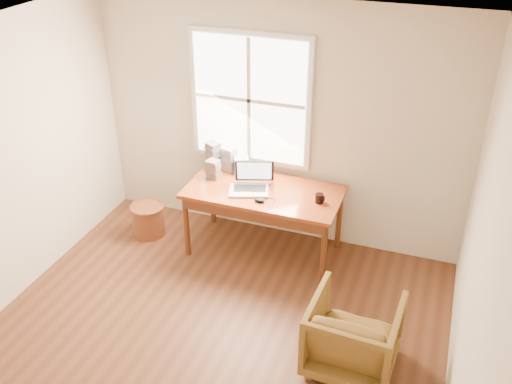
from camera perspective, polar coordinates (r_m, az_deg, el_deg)
room_shell at (r=4.27m, az=-6.70°, el=-3.30°), size 4.04×4.54×2.64m
desk at (r=5.86m, az=0.78°, el=0.01°), size 1.60×0.80×0.04m
armchair at (r=4.84m, az=9.71°, el=-13.88°), size 0.74×0.76×0.66m
wicker_stool at (r=6.54m, az=-10.71°, el=-2.77°), size 0.48×0.48×0.36m
laptop at (r=5.75m, az=-0.74°, el=1.40°), size 0.53×0.54×0.31m
mouse at (r=5.64m, az=0.35°, el=-0.82°), size 0.12×0.08×0.04m
coffee_mug at (r=5.65m, az=6.34°, el=-0.63°), size 0.08×0.08×0.09m
cd_stack_a at (r=6.20m, az=-2.66°, el=3.27°), size 0.16×0.14×0.26m
cd_stack_b at (r=6.06m, az=-4.30°, el=2.28°), size 0.14×0.13×0.20m
cd_stack_c at (r=6.23m, az=-4.30°, el=3.61°), size 0.17×0.17×0.31m
cd_stack_d at (r=6.14m, az=-1.48°, el=2.71°), size 0.19×0.18×0.19m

